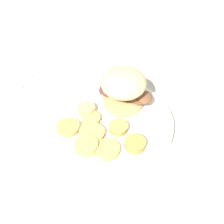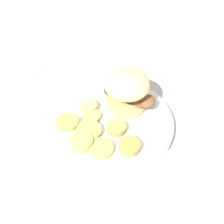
# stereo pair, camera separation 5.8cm
# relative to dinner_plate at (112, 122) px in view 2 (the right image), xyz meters

# --- Properties ---
(ground_plane) EXTENTS (4.00, 4.00, 0.00)m
(ground_plane) POSITION_rel_dinner_plate_xyz_m (0.00, 0.00, -0.01)
(ground_plane) COLOR #B2A899
(dinner_plate) EXTENTS (0.28, 0.28, 0.02)m
(dinner_plate) POSITION_rel_dinner_plate_xyz_m (0.00, 0.00, 0.00)
(dinner_plate) COLOR white
(dinner_plate) RESTS_ON ground_plane
(sandwich) EXTENTS (0.11, 0.14, 0.09)m
(sandwich) POSITION_rel_dinner_plate_xyz_m (0.06, -0.02, 0.06)
(sandwich) COLOR tan
(sandwich) RESTS_ON dinner_plate
(potato_round_0) EXTENTS (0.05, 0.05, 0.02)m
(potato_round_0) POSITION_rel_dinner_plate_xyz_m (-0.06, -0.06, 0.02)
(potato_round_0) COLOR #BC8942
(potato_round_0) RESTS_ON dinner_plate
(potato_round_1) EXTENTS (0.04, 0.04, 0.01)m
(potato_round_1) POSITION_rel_dinner_plate_xyz_m (-0.01, 0.05, 0.01)
(potato_round_1) COLOR tan
(potato_round_1) RESTS_ON dinner_plate
(potato_round_2) EXTENTS (0.04, 0.04, 0.02)m
(potato_round_2) POSITION_rel_dinner_plate_xyz_m (0.01, 0.06, 0.02)
(potato_round_2) COLOR #DBB766
(potato_round_2) RESTS_ON dinner_plate
(potato_round_3) EXTENTS (0.04, 0.04, 0.01)m
(potato_round_3) POSITION_rel_dinner_plate_xyz_m (-0.03, -0.02, 0.02)
(potato_round_3) COLOR tan
(potato_round_3) RESTS_ON dinner_plate
(potato_round_4) EXTENTS (0.05, 0.05, 0.02)m
(potato_round_4) POSITION_rel_dinner_plate_xyz_m (-0.09, 0.04, 0.02)
(potato_round_4) COLOR tan
(potato_round_4) RESTS_ON dinner_plate
(potato_round_5) EXTENTS (0.05, 0.05, 0.01)m
(potato_round_5) POSITION_rel_dinner_plate_xyz_m (-0.05, 0.09, 0.01)
(potato_round_5) COLOR tan
(potato_round_5) RESTS_ON dinner_plate
(potato_round_6) EXTENTS (0.05, 0.05, 0.01)m
(potato_round_6) POSITION_rel_dinner_plate_xyz_m (-0.09, -0.01, 0.01)
(potato_round_6) COLOR tan
(potato_round_6) RESTS_ON dinner_plate
(potato_round_7) EXTENTS (0.06, 0.06, 0.01)m
(potato_round_7) POSITION_rel_dinner_plate_xyz_m (-0.05, 0.03, 0.02)
(potato_round_7) COLOR tan
(potato_round_7) RESTS_ON dinner_plate
(fork) EXTENTS (0.16, 0.04, 0.00)m
(fork) POSITION_rel_dinner_plate_xyz_m (0.06, 0.27, -0.01)
(fork) COLOR silver
(fork) RESTS_ON ground_plane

